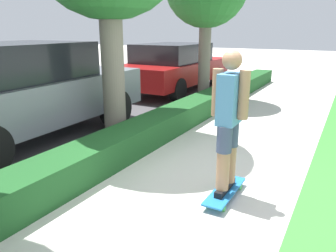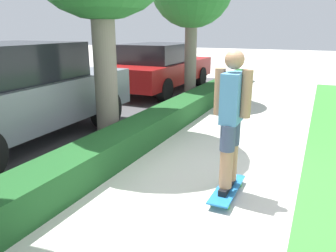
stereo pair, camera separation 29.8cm
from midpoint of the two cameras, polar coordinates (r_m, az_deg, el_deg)
name	(u,v)px [view 2 (the right image)]	position (r m, az deg, el deg)	size (l,w,h in m)	color
ground_plane	(213,185)	(4.28, 5.83, -10.18)	(60.00, 60.00, 0.00)	beige
hedge_row	(108,150)	(4.90, -12.08, -4.19)	(18.37, 0.60, 0.43)	#1E5123
skateboard	(227,189)	(4.01, 8.15, -10.91)	(0.87, 0.24, 0.10)	#1E6BAD
skater_person	(231,118)	(3.69, 8.70, 1.29)	(0.49, 0.42, 1.62)	black
parked_car_middle	(10,93)	(6.20, -27.08, 5.18)	(4.53, 2.13, 1.70)	slate
parked_car_rear	(159,67)	(10.51, -2.47, 10.30)	(4.66, 2.00, 1.49)	maroon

